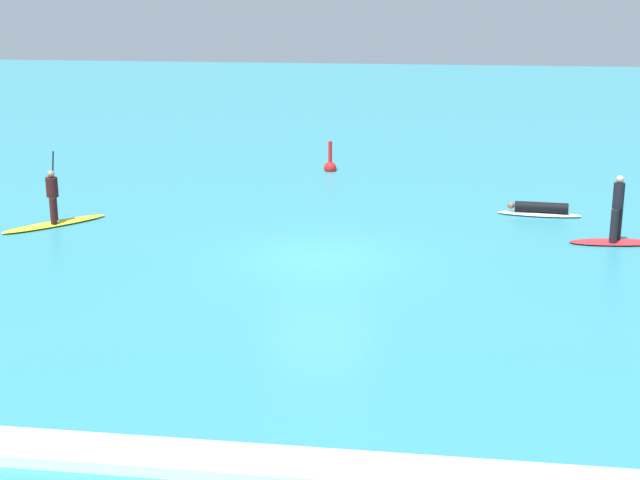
# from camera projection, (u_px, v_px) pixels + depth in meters

# --- Properties ---
(ground_plane) EXTENTS (120.00, 120.00, 0.00)m
(ground_plane) POSITION_uv_depth(u_px,v_px,m) (320.00, 259.00, 23.70)
(ground_plane) COLOR teal
(ground_plane) RESTS_ON ground
(surfer_on_red_board) EXTENTS (2.52, 0.97, 1.89)m
(surfer_on_red_board) POSITION_uv_depth(u_px,v_px,m) (616.00, 227.00, 24.94)
(surfer_on_red_board) COLOR red
(surfer_on_red_board) RESTS_ON ground_plane
(surfer_on_yellow_board) EXTENTS (2.54, 2.86, 2.18)m
(surfer_on_yellow_board) POSITION_uv_depth(u_px,v_px,m) (54.00, 212.00, 26.88)
(surfer_on_yellow_board) COLOR yellow
(surfer_on_yellow_board) RESTS_ON ground_plane
(surfer_on_white_board) EXTENTS (2.54, 0.75, 0.42)m
(surfer_on_white_board) POSITION_uv_depth(u_px,v_px,m) (539.00, 210.00, 28.07)
(surfer_on_white_board) COLOR white
(surfer_on_white_board) RESTS_ON ground_plane
(marker_buoy) EXTENTS (0.47, 0.47, 1.25)m
(marker_buoy) POSITION_uv_depth(u_px,v_px,m) (330.00, 166.00, 34.76)
(marker_buoy) COLOR red
(marker_buoy) RESTS_ON ground_plane
(wave_crest) EXTENTS (25.86, 0.90, 0.18)m
(wave_crest) POSITION_uv_depth(u_px,v_px,m) (218.00, 461.00, 13.46)
(wave_crest) COLOR white
(wave_crest) RESTS_ON ground_plane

